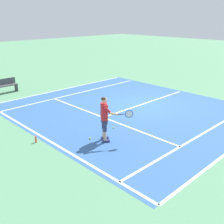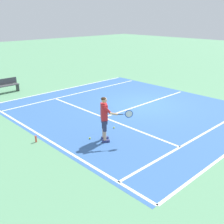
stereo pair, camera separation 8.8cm
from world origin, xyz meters
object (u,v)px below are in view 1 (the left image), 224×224
(tennis_ball_near_feet, at_px, (90,138))
(tennis_player, at_px, (105,116))
(tennis_ball_by_baseline, at_px, (114,128))
(courtside_bench, at_px, (5,85))
(water_bottle, at_px, (36,139))

(tennis_ball_near_feet, bearing_deg, tennis_player, 33.01)
(tennis_ball_near_feet, bearing_deg, tennis_ball_by_baseline, 94.29)
(tennis_ball_near_feet, height_order, courtside_bench, courtside_bench)
(tennis_ball_near_feet, relative_size, water_bottle, 0.26)
(tennis_ball_near_feet, xyz_separation_m, tennis_ball_by_baseline, (-0.10, 1.38, 0.00))
(tennis_ball_by_baseline, distance_m, courtside_bench, 8.55)
(tennis_ball_near_feet, distance_m, tennis_ball_by_baseline, 1.38)
(tennis_ball_near_feet, distance_m, courtside_bench, 8.62)
(courtside_bench, height_order, water_bottle, courtside_bench)
(tennis_ball_by_baseline, relative_size, courtside_bench, 0.05)
(tennis_player, xyz_separation_m, courtside_bench, (-9.11, 0.18, -0.54))
(tennis_ball_by_baseline, bearing_deg, tennis_player, -59.83)
(tennis_player, height_order, water_bottle, tennis_player)
(tennis_ball_by_baseline, relative_size, water_bottle, 0.26)
(tennis_ball_near_feet, bearing_deg, water_bottle, -126.13)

